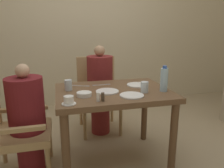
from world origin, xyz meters
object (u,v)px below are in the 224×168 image
(chair_left_side, at_px, (10,125))
(glass_tall_near, at_px, (68,85))
(diner_in_left_chair, at_px, (28,120))
(chair_far_side, at_px, (98,92))
(water_bottle, at_px, (164,79))
(plate_main_left, at_px, (137,85))
(bowl_small, at_px, (84,94))
(glass_tall_mid, at_px, (145,87))
(diner_in_far_chair, at_px, (100,90))
(plate_main_right, at_px, (107,91))
(teacup_with_saucer, at_px, (69,101))
(plate_dessert_center, at_px, (132,95))

(chair_left_side, bearing_deg, glass_tall_near, 10.55)
(diner_in_left_chair, distance_m, glass_tall_near, 0.48)
(chair_far_side, relative_size, water_bottle, 3.99)
(plate_main_left, height_order, bowl_small, bowl_small)
(bowl_small, xyz_separation_m, glass_tall_near, (-0.12, 0.23, 0.03))
(chair_far_side, height_order, glass_tall_mid, chair_far_side)
(diner_in_left_chair, bearing_deg, chair_left_side, -180.00)
(chair_far_side, height_order, diner_in_far_chair, diner_in_far_chair)
(diner_in_far_chair, bearing_deg, bowl_small, -110.52)
(diner_in_far_chair, bearing_deg, chair_far_side, 90.00)
(diner_in_left_chair, relative_size, water_bottle, 4.34)
(water_bottle, bearing_deg, diner_in_far_chair, 119.33)
(chair_far_side, xyz_separation_m, bowl_small, (-0.29, -0.94, 0.27))
(plate_main_right, bearing_deg, bowl_small, -161.77)
(teacup_with_saucer, height_order, glass_tall_near, glass_tall_near)
(diner_in_far_chair, height_order, teacup_with_saucer, diner_in_far_chair)
(teacup_with_saucer, bearing_deg, plate_main_right, 34.30)
(diner_in_far_chair, height_order, glass_tall_mid, diner_in_far_chair)
(diner_in_far_chair, xyz_separation_m, teacup_with_saucer, (-0.44, -0.96, 0.21))
(chair_left_side, bearing_deg, chair_far_side, 40.48)
(plate_main_left, distance_m, plate_dessert_center, 0.37)
(plate_main_right, distance_m, teacup_with_saucer, 0.45)
(chair_left_side, height_order, plate_dessert_center, chair_left_side)
(chair_far_side, bearing_deg, plate_main_left, -67.97)
(chair_far_side, distance_m, diner_in_far_chair, 0.17)
(plate_main_right, xyz_separation_m, glass_tall_mid, (0.33, -0.10, 0.04))
(chair_left_side, bearing_deg, teacup_with_saucer, -30.59)
(chair_left_side, height_order, glass_tall_near, chair_left_side)
(chair_left_side, distance_m, diner_in_far_chair, 1.16)
(plate_dessert_center, bearing_deg, teacup_with_saucer, -171.88)
(water_bottle, height_order, glass_tall_near, water_bottle)
(chair_left_side, height_order, water_bottle, water_bottle)
(diner_in_left_chair, relative_size, plate_main_left, 4.92)
(diner_in_left_chair, bearing_deg, plate_main_left, 5.43)
(teacup_with_saucer, height_order, glass_tall_mid, glass_tall_mid)
(plate_main_right, bearing_deg, plate_main_left, 23.58)
(plate_main_right, relative_size, teacup_with_saucer, 1.89)
(diner_in_left_chair, relative_size, glass_tall_mid, 10.37)
(plate_main_left, bearing_deg, bowl_small, -158.46)
(chair_left_side, xyz_separation_m, glass_tall_mid, (1.21, -0.15, 0.30))
(diner_in_far_chair, relative_size, glass_tall_mid, 11.24)
(chair_left_side, relative_size, bowl_small, 7.35)
(diner_in_far_chair, bearing_deg, plate_dessert_center, -82.73)
(chair_left_side, relative_size, teacup_with_saucer, 8.54)
(plate_main_right, distance_m, glass_tall_near, 0.38)
(plate_main_left, xyz_separation_m, plate_main_right, (-0.35, -0.15, 0.00))
(water_bottle, distance_m, glass_tall_near, 0.91)
(chair_left_side, relative_size, glass_tall_near, 9.54)
(glass_tall_mid, bearing_deg, chair_left_side, 173.07)
(diner_in_left_chair, relative_size, glass_tall_near, 10.37)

